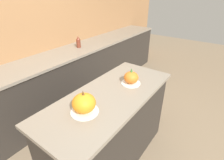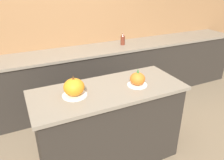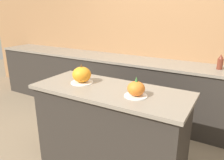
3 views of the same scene
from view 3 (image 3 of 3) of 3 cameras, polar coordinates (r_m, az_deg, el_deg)
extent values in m
cube|color=#9E7047|center=(3.43, 13.36, 11.26)|extent=(8.00, 0.06, 2.50)
cube|color=#2D2823|center=(2.28, -0.52, -13.36)|extent=(1.46, 0.58, 0.86)
cube|color=gray|center=(2.08, -0.56, -2.74)|extent=(1.52, 0.64, 0.03)
cube|color=#2D2823|center=(3.31, 10.65, -3.34)|extent=(6.00, 0.56, 0.87)
cube|color=gray|center=(3.18, 11.11, 4.32)|extent=(6.00, 0.60, 0.03)
cylinder|color=white|center=(2.27, -7.83, -0.60)|extent=(0.23, 0.23, 0.01)
ellipsoid|color=orange|center=(2.25, -7.92, 1.42)|extent=(0.19, 0.19, 0.16)
cone|color=brown|center=(2.22, -8.02, 3.78)|extent=(0.02, 0.02, 0.04)
cylinder|color=white|center=(1.91, 6.24, -4.12)|extent=(0.20, 0.20, 0.01)
ellipsoid|color=orange|center=(1.89, 6.31, -2.23)|extent=(0.15, 0.15, 0.13)
cone|color=#38702D|center=(1.86, 6.39, 0.18)|extent=(0.03, 0.03, 0.05)
cylinder|color=maroon|center=(3.02, 26.37, 3.75)|extent=(0.07, 0.07, 0.13)
cone|color=maroon|center=(3.00, 26.61, 5.51)|extent=(0.06, 0.06, 0.06)
camera|label=1|loc=(2.30, -40.65, 18.58)|focal=28.00mm
camera|label=2|loc=(1.81, -64.86, 16.83)|focal=35.00mm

